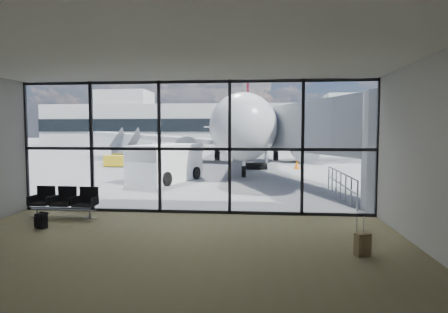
% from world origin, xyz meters
% --- Properties ---
extents(ground, '(220.00, 220.00, 0.00)m').
position_xyz_m(ground, '(0.00, 40.00, 0.00)').
color(ground, slate).
rests_on(ground, ground).
extents(lounge_shell, '(12.02, 8.01, 4.51)m').
position_xyz_m(lounge_shell, '(0.00, -4.80, 2.65)').
color(lounge_shell, brown).
rests_on(lounge_shell, ground).
extents(glass_curtain_wall, '(12.10, 0.12, 4.50)m').
position_xyz_m(glass_curtain_wall, '(0.00, 0.00, 2.25)').
color(glass_curtain_wall, white).
rests_on(glass_curtain_wall, ground).
extents(jet_bridge, '(8.00, 16.50, 4.33)m').
position_xyz_m(jet_bridge, '(4.90, 7.07, 2.76)').
color(jet_bridge, '#A2A5A7').
rests_on(jet_bridge, ground).
extents(apron_railing, '(0.06, 5.46, 1.11)m').
position_xyz_m(apron_railing, '(5.60, 3.50, 0.72)').
color(apron_railing, gray).
rests_on(apron_railing, ground).
extents(far_terminal, '(80.00, 12.20, 11.00)m').
position_xyz_m(far_terminal, '(-0.59, 61.97, 4.21)').
color(far_terminal, '#A6A5A1').
rests_on(far_terminal, ground).
extents(tree_0, '(4.95, 4.95, 7.12)m').
position_xyz_m(tree_0, '(-45.00, 72.00, 4.63)').
color(tree_0, '#382619').
rests_on(tree_0, ground).
extents(tree_1, '(5.61, 5.61, 8.07)m').
position_xyz_m(tree_1, '(-39.00, 72.00, 5.25)').
color(tree_1, '#382619').
rests_on(tree_1, ground).
extents(tree_2, '(6.27, 6.27, 9.03)m').
position_xyz_m(tree_2, '(-33.00, 72.00, 5.88)').
color(tree_2, '#382619').
rests_on(tree_2, ground).
extents(tree_3, '(4.95, 4.95, 7.12)m').
position_xyz_m(tree_3, '(-27.00, 72.00, 4.63)').
color(tree_3, '#382619').
rests_on(tree_3, ground).
extents(tree_4, '(5.61, 5.61, 8.07)m').
position_xyz_m(tree_4, '(-21.00, 72.00, 5.25)').
color(tree_4, '#382619').
rests_on(tree_4, ground).
extents(tree_5, '(6.27, 6.27, 9.03)m').
position_xyz_m(tree_5, '(-15.00, 72.00, 5.88)').
color(tree_5, '#382619').
rests_on(tree_5, ground).
extents(seating_row, '(2.22, 0.68, 0.98)m').
position_xyz_m(seating_row, '(-4.13, -0.90, 0.54)').
color(seating_row, gray).
rests_on(seating_row, ground).
extents(backpack, '(0.37, 0.37, 0.47)m').
position_xyz_m(backpack, '(-4.05, -2.41, 0.23)').
color(backpack, black).
rests_on(backpack, ground).
extents(suitcase, '(0.39, 0.33, 0.91)m').
position_xyz_m(suitcase, '(4.50, -4.01, 0.27)').
color(suitcase, olive).
rests_on(suitcase, ground).
extents(airliner, '(32.94, 38.12, 9.82)m').
position_xyz_m(airliner, '(0.92, 24.92, 2.99)').
color(airliner, silver).
rests_on(airliner, ground).
extents(service_van, '(3.52, 5.16, 2.06)m').
position_xyz_m(service_van, '(-3.05, 7.95, 1.06)').
color(service_van, white).
rests_on(service_van, ground).
extents(belt_loader, '(2.93, 4.27, 1.88)m').
position_xyz_m(belt_loader, '(-5.51, 17.19, 0.63)').
color(belt_loader, black).
rests_on(belt_loader, ground).
extents(mobile_stairs, '(2.13, 3.67, 2.49)m').
position_xyz_m(mobile_stairs, '(-9.08, 17.42, 0.60)').
color(mobile_stairs, yellow).
rests_on(mobile_stairs, ground).
extents(traffic_cone_a, '(0.38, 0.38, 0.54)m').
position_xyz_m(traffic_cone_a, '(-4.00, 12.81, 0.26)').
color(traffic_cone_a, '#D0440A').
rests_on(traffic_cone_a, ground).
extents(traffic_cone_b, '(0.42, 0.42, 0.61)m').
position_xyz_m(traffic_cone_b, '(-2.18, 15.07, 0.29)').
color(traffic_cone_b, red).
rests_on(traffic_cone_b, ground).
extents(traffic_cone_c, '(0.46, 0.46, 0.66)m').
position_xyz_m(traffic_cone_c, '(5.00, 15.73, 0.31)').
color(traffic_cone_c, orange).
rests_on(traffic_cone_c, ground).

